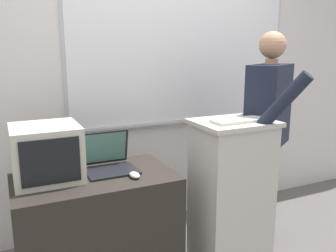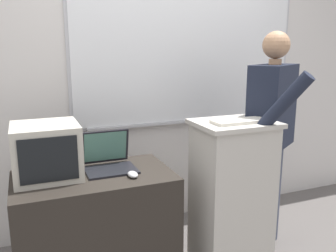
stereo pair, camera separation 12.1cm
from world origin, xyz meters
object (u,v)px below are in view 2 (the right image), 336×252
at_px(wireless_keyboard, 241,121).
at_px(crt_monitor, 46,151).
at_px(side_desk, 96,229).
at_px(person_presenter, 272,127).
at_px(laptop, 108,158).
at_px(computer_mouse_by_laptop, 133,174).
at_px(lectern_podium, 232,195).

bearing_deg(wireless_keyboard, crt_monitor, 166.41).
relative_size(side_desk, wireless_keyboard, 2.52).
height_order(person_presenter, crt_monitor, person_presenter).
xyz_separation_m(laptop, crt_monitor, (-0.38, -0.02, 0.10)).
xyz_separation_m(side_desk, computer_mouse_by_laptop, (0.22, -0.13, 0.39)).
bearing_deg(lectern_podium, crt_monitor, 168.66).
bearing_deg(computer_mouse_by_laptop, laptop, 113.67).
height_order(side_desk, wireless_keyboard, wireless_keyboard).
bearing_deg(wireless_keyboard, computer_mouse_by_laptop, 173.27).
relative_size(lectern_podium, crt_monitor, 2.65).
bearing_deg(computer_mouse_by_laptop, lectern_podium, -2.63).
xyz_separation_m(lectern_podium, side_desk, (-0.92, 0.16, -0.15)).
bearing_deg(computer_mouse_by_laptop, crt_monitor, 156.97).
relative_size(lectern_podium, computer_mouse_by_laptop, 10.58).
height_order(lectern_podium, computer_mouse_by_laptop, lectern_podium).
relative_size(side_desk, crt_monitor, 2.47).
bearing_deg(crt_monitor, lectern_podium, -11.34).
distance_m(side_desk, laptop, 0.47).
height_order(person_presenter, computer_mouse_by_laptop, person_presenter).
relative_size(lectern_podium, person_presenter, 0.64).
bearing_deg(wireless_keyboard, person_presenter, 22.85).
xyz_separation_m(person_presenter, crt_monitor, (-1.58, 0.13, -0.04)).
bearing_deg(side_desk, wireless_keyboard, -13.08).
xyz_separation_m(lectern_podium, crt_monitor, (-1.19, 0.24, 0.39)).
xyz_separation_m(lectern_podium, laptop, (-0.80, 0.26, 0.29)).
relative_size(wireless_keyboard, computer_mouse_by_laptop, 3.93).
distance_m(lectern_podium, computer_mouse_by_laptop, 0.74).
xyz_separation_m(side_desk, laptop, (0.12, 0.10, 0.44)).
bearing_deg(wireless_keyboard, side_desk, 166.92).
xyz_separation_m(side_desk, wireless_keyboard, (0.94, -0.22, 0.69)).
bearing_deg(laptop, side_desk, -140.61).
relative_size(person_presenter, computer_mouse_by_laptop, 16.56).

